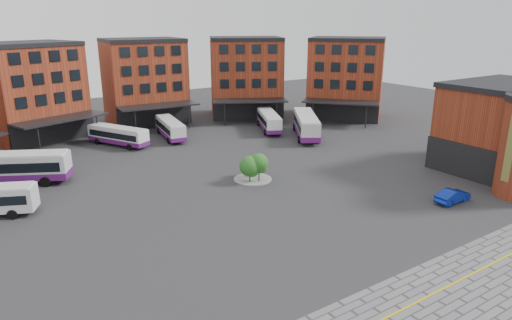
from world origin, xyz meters
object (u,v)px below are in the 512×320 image
bus_c (118,135)px  bus_f (306,125)px  bus_b (10,167)px  tree_island (254,166)px  blue_car (453,196)px  bus_e (269,121)px  bus_d (170,128)px

bus_c → bus_f: size_ratio=0.82×
bus_b → bus_c: size_ratio=1.26×
tree_island → blue_car: bearing=-51.0°
bus_b → bus_e: size_ratio=1.18×
bus_d → bus_f: size_ratio=0.86×
bus_c → bus_d: bearing=-27.6°
bus_c → blue_car: bearing=-89.4°
bus_d → bus_e: bus_e is taller
bus_c → bus_f: 28.55m
bus_d → bus_b: bearing=-148.9°
bus_e → bus_f: bearing=-45.7°
bus_b → bus_c: 17.77m
bus_c → bus_e: size_ratio=0.93×
bus_e → bus_b: bearing=-147.4°
tree_island → bus_b: bearing=148.2°
tree_island → bus_b: size_ratio=0.35×
tree_island → bus_e: bearing=51.1°
bus_c → blue_car: (21.47, -40.21, -0.83)m
bus_b → bus_f: bearing=-64.8°
tree_island → blue_car: (13.28, -16.39, -1.14)m
blue_car → bus_f: bearing=-9.5°
bus_b → blue_car: bus_b is taller
bus_f → blue_car: 29.55m
tree_island → bus_b: 27.38m
bus_c → bus_e: bearing=-37.7°
bus_d → bus_e: 16.33m
bus_e → blue_car: bearing=-68.8°
tree_island → bus_e: (15.76, 19.53, -0.21)m
tree_island → bus_b: bus_b is taller
bus_b → bus_e: bus_b is taller
bus_b → bus_c: bus_b is taller
bus_d → blue_car: bus_d is taller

